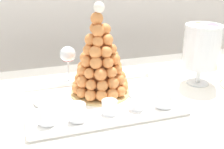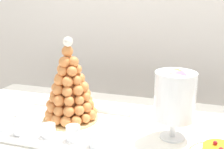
# 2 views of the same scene
# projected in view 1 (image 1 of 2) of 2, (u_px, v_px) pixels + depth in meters

# --- Properties ---
(buffet_table) EXTENTS (1.51, 0.82, 0.80)m
(buffet_table) POSITION_uv_depth(u_px,v_px,m) (150.00, 113.00, 1.18)
(buffet_table) COLOR brown
(buffet_table) RESTS_ON ground_plane
(serving_tray) EXTENTS (0.53, 0.35, 0.02)m
(serving_tray) POSITION_uv_depth(u_px,v_px,m) (101.00, 102.00, 1.05)
(serving_tray) COLOR white
(serving_tray) RESTS_ON buffet_table
(croquembouche) EXTENTS (0.23, 0.23, 0.34)m
(croquembouche) POSITION_uv_depth(u_px,v_px,m) (100.00, 60.00, 1.06)
(croquembouche) COLOR tan
(croquembouche) RESTS_ON serving_tray
(dessert_cup_left) EXTENTS (0.06, 0.06, 0.05)m
(dessert_cup_left) POSITION_uv_depth(u_px,v_px,m) (47.00, 116.00, 0.90)
(dessert_cup_left) COLOR silver
(dessert_cup_left) RESTS_ON serving_tray
(dessert_cup_mid_left) EXTENTS (0.06, 0.06, 0.06)m
(dessert_cup_mid_left) POSITION_uv_depth(u_px,v_px,m) (77.00, 113.00, 0.91)
(dessert_cup_mid_left) COLOR silver
(dessert_cup_mid_left) RESTS_ON serving_tray
(dessert_cup_centre) EXTENTS (0.05, 0.05, 0.05)m
(dessert_cup_centre) POSITION_uv_depth(u_px,v_px,m) (110.00, 107.00, 0.96)
(dessert_cup_centre) COLOR silver
(dessert_cup_centre) RESTS_ON serving_tray
(dessert_cup_mid_right) EXTENTS (0.05, 0.05, 0.05)m
(dessert_cup_mid_right) POSITION_uv_depth(u_px,v_px,m) (137.00, 102.00, 0.99)
(dessert_cup_mid_right) COLOR silver
(dessert_cup_mid_right) RESTS_ON serving_tray
(dessert_cup_right) EXTENTS (0.06, 0.06, 0.05)m
(dessert_cup_right) POSITION_uv_depth(u_px,v_px,m) (164.00, 100.00, 1.00)
(dessert_cup_right) COLOR silver
(dessert_cup_right) RESTS_ON serving_tray
(creme_brulee_ramekin) EXTENTS (0.10, 0.10, 0.02)m
(creme_brulee_ramekin) POSITION_uv_depth(u_px,v_px,m) (48.00, 99.00, 1.04)
(creme_brulee_ramekin) COLOR white
(creme_brulee_ramekin) RESTS_ON serving_tray
(macaron_goblet) EXTENTS (0.15, 0.15, 0.27)m
(macaron_goblet) POSITION_uv_depth(u_px,v_px,m) (202.00, 47.00, 1.15)
(macaron_goblet) COLOR white
(macaron_goblet) RESTS_ON buffet_table
(wine_glass) EXTENTS (0.07, 0.07, 0.15)m
(wine_glass) POSITION_uv_depth(u_px,v_px,m) (68.00, 56.00, 1.20)
(wine_glass) COLOR silver
(wine_glass) RESTS_ON buffet_table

